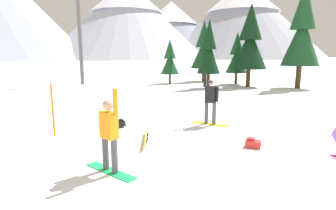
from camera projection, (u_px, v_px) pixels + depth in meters
The scene contains 17 objects.
ground_plane at pixel (219, 173), 6.19m from camera, with size 800.00×800.00×0.00m, color white.
snowboarder_foreground at pixel (109, 133), 6.10m from camera, with size 1.22×1.31×1.97m.
snowboarder_midground at pixel (211, 100), 10.43m from camera, with size 1.32×1.13×2.07m.
loose_snowboard_near_right at pixel (146, 138), 8.38m from camera, with size 0.32×1.80×0.28m.
backpack_red at pixel (253, 143), 7.91m from camera, with size 0.55×0.50×0.29m.
backpack_black at pixel (119, 124), 10.12m from camera, with size 0.56×0.47×0.31m.
trail_marker_pole at pixel (53, 110), 8.90m from camera, with size 0.06×0.06×1.79m, color orange.
pine_tree_leaning at pixel (204, 48), 27.87m from camera, with size 2.69×2.69×6.28m.
pine_tree_tall at pixel (302, 32), 21.68m from camera, with size 2.97×2.97×8.42m.
pine_tree_short at pixel (170, 60), 25.83m from camera, with size 1.77×1.77×4.23m.
pine_tree_slender at pixel (250, 42), 22.93m from camera, with size 2.97×2.97×7.05m.
pine_tree_young at pixel (209, 51), 21.87m from camera, with size 1.89×1.89×5.60m.
pine_tree_broad at pixel (237, 56), 25.33m from camera, with size 2.02×2.02×4.89m.
ski_lift_tower at pixel (80, 28), 24.62m from camera, with size 3.38×0.36×8.88m.
peak_central_summit at pixel (127, 19), 196.65m from camera, with size 118.18×118.18×55.51m.
peak_east_ridge at pixel (171, 29), 250.72m from camera, with size 109.91×109.91×52.00m.
peak_north_spur at pixel (242, 19), 238.50m from camera, with size 143.86×143.86×66.42m.
Camera 1 is at (-2.09, -5.54, 2.66)m, focal length 28.70 mm.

